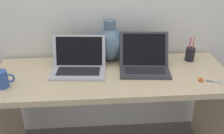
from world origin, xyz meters
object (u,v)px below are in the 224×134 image
Objects in this scene: laptop_right at (144,60)px; green_vase at (110,43)px; coffee_mug at (2,79)px; scissors at (205,81)px; laptop_left at (79,62)px; pen_cup at (190,54)px.

green_vase reaches higher than laptop_right.
green_vase is 0.75m from coffee_mug.
green_vase reaches higher than scissors.
coffee_mug reaches higher than scissors.
laptop_left is at bearing 22.22° from coffee_mug.
green_vase is at bearing 173.83° from pen_cup.
laptop_right is 0.28m from green_vase.
green_vase is (-0.23, 0.16, 0.07)m from laptop_right.
laptop_right reaches higher than pen_cup.
laptop_right reaches higher than scissors.
coffee_mug is at bearing -153.25° from green_vase.
laptop_left reaches higher than scissors.
laptop_right is at bearing 150.34° from scissors.
coffee_mug is at bearing 178.81° from scissors.
laptop_left is 0.28m from green_vase.
laptop_left is 0.83m from scissors.
coffee_mug is at bearing -167.67° from pen_cup.
pen_cup is (0.59, -0.06, -0.08)m from green_vase.
laptop_right is at bearing -0.74° from laptop_left.
laptop_right is at bearing 11.24° from coffee_mug.
laptop_right is (0.45, -0.01, 0.00)m from laptop_left.
scissors is at bearing -31.90° from green_vase.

